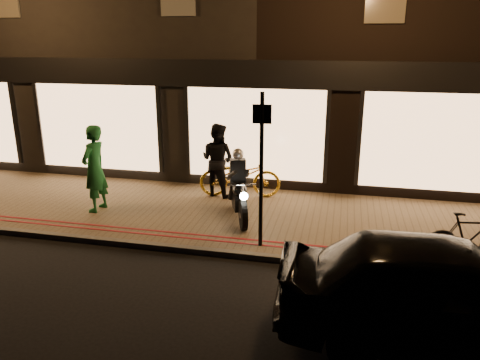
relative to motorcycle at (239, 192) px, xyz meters
name	(u,v)px	position (x,y,z in m)	size (l,w,h in m)	color
ground	(216,257)	(-0.06, -1.79, -0.73)	(90.00, 90.00, 0.00)	black
sidewalk	(239,216)	(-0.06, 0.21, -0.67)	(50.00, 4.00, 0.12)	brown
kerb_stone	(216,253)	(-0.06, -1.74, -0.67)	(50.00, 0.14, 0.12)	#59544C
red_kerb_lines	(223,239)	(-0.06, -1.24, -0.61)	(50.00, 0.26, 0.01)	maroon
building_row	(284,30)	(-0.06, 7.20, 3.51)	(48.00, 10.11, 8.50)	black
motorcycle	(239,192)	(0.00, 0.00, 0.00)	(0.86, 1.86, 1.59)	black
sign_post	(261,163)	(0.74, -1.34, 1.06)	(0.35, 0.08, 3.00)	black
bicycle_gold	(240,176)	(-0.30, 1.44, -0.07)	(0.72, 2.06, 1.08)	gold
bicycle_dark	(470,238)	(4.54, -1.22, -0.13)	(0.45, 1.60, 0.96)	black
person_green	(95,169)	(-3.37, -0.26, 0.40)	(0.74, 0.49, 2.03)	#1C6A30
person_dark	(218,160)	(-0.88, 1.43, 0.32)	(0.91, 0.71, 1.87)	black
parked_car	(445,292)	(3.68, -3.61, 0.04)	(1.83, 4.55, 1.55)	black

